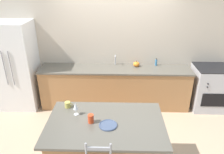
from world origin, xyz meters
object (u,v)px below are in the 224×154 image
tumbler_cup (91,119)px  soap_bottle (156,62)px  refrigerator (16,66)px  dinner_plate (108,125)px  pumpkin_decoration (136,64)px  oven_range (210,88)px  coffee_mug (68,105)px  wine_glass (76,106)px

tumbler_cup → soap_bottle: soap_bottle is taller
refrigerator → dinner_plate: 2.86m
pumpkin_decoration → oven_range: bearing=-5.0°
soap_bottle → coffee_mug: bearing=-131.0°
wine_glass → pumpkin_decoration: 2.14m
wine_glass → soap_bottle: wine_glass is taller
soap_bottle → wine_glass: bearing=-125.6°
coffee_mug → pumpkin_decoration: bearing=56.9°
refrigerator → oven_range: 4.23m
wine_glass → coffee_mug: bearing=130.6°
refrigerator → tumbler_cup: 2.66m
pumpkin_decoration → soap_bottle: bearing=9.1°
oven_range → wine_glass: bearing=-145.8°
coffee_mug → tumbler_cup: size_ratio=0.95×
soap_bottle → oven_range: bearing=-10.1°
refrigerator → oven_range: size_ratio=1.96×
dinner_plate → wine_glass: size_ratio=1.29×
dinner_plate → wine_glass: wine_glass is taller
oven_range → soap_bottle: size_ratio=5.80×
wine_glass → soap_bottle: (1.41, 1.97, -0.11)m
dinner_plate → tumbler_cup: bearing=165.1°
tumbler_cup → soap_bottle: (1.18, 2.15, -0.04)m
tumbler_cup → dinner_plate: bearing=-14.9°
oven_range → coffee_mug: bearing=-150.0°
wine_glass → coffee_mug: (-0.15, 0.18, -0.09)m
oven_range → dinner_plate: (-2.14, -2.00, 0.48)m
wine_glass → pumpkin_decoration: wine_glass is taller
dinner_plate → soap_bottle: bearing=66.6°
oven_range → pumpkin_decoration: pumpkin_decoration is taller
dinner_plate → pumpkin_decoration: 2.20m
pumpkin_decoration → soap_bottle: size_ratio=0.82×
dinner_plate → soap_bottle: (0.96, 2.21, 0.01)m
refrigerator → soap_bottle: refrigerator is taller
oven_range → dinner_plate: 2.97m
wine_glass → coffee_mug: size_ratio=1.63×
oven_range → tumbler_cup: 3.11m
wine_glass → tumbler_cup: 0.30m
coffee_mug → soap_bottle: 2.38m
dinner_plate → wine_glass: bearing=152.4°
dinner_plate → coffee_mug: 0.74m
wine_glass → tumbler_cup: size_ratio=1.55×
pumpkin_decoration → soap_bottle: 0.44m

